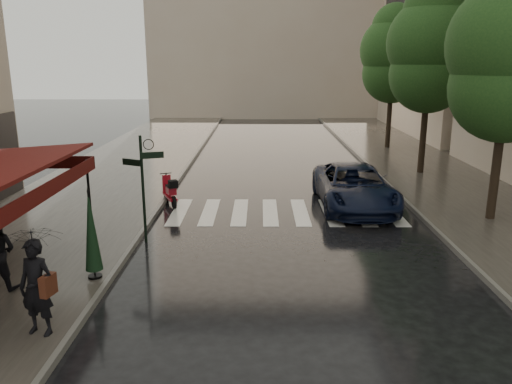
{
  "coord_description": "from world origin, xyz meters",
  "views": [
    {
      "loc": [
        2.09,
        -10.57,
        5.05
      ],
      "look_at": [
        1.98,
        3.39,
        1.4
      ],
      "focal_mm": 35.0,
      "sensor_mm": 36.0,
      "label": 1
    }
  ],
  "objects_px": {
    "pedestrian_with_umbrella": "(32,248)",
    "parked_car": "(354,187)",
    "parasol_back": "(91,231)",
    "scooter": "(170,192)"
  },
  "relations": [
    {
      "from": "pedestrian_with_umbrella",
      "to": "parasol_back",
      "type": "distance_m",
      "value": 2.57
    },
    {
      "from": "pedestrian_with_umbrella",
      "to": "parasol_back",
      "type": "xyz_separation_m",
      "value": [
        0.2,
        2.5,
        -0.54
      ]
    },
    {
      "from": "scooter",
      "to": "parasol_back",
      "type": "height_order",
      "value": "parasol_back"
    },
    {
      "from": "pedestrian_with_umbrella",
      "to": "parasol_back",
      "type": "height_order",
      "value": "pedestrian_with_umbrella"
    },
    {
      "from": "parasol_back",
      "to": "parked_car",
      "type": "bearing_deg",
      "value": 41.41
    },
    {
      "from": "scooter",
      "to": "parked_car",
      "type": "distance_m",
      "value": 6.63
    },
    {
      "from": "pedestrian_with_umbrella",
      "to": "scooter",
      "type": "height_order",
      "value": "pedestrian_with_umbrella"
    },
    {
      "from": "pedestrian_with_umbrella",
      "to": "parked_car",
      "type": "bearing_deg",
      "value": 62.94
    },
    {
      "from": "pedestrian_with_umbrella",
      "to": "parasol_back",
      "type": "relative_size",
      "value": 1.19
    },
    {
      "from": "scooter",
      "to": "parasol_back",
      "type": "distance_m",
      "value": 6.68
    }
  ]
}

